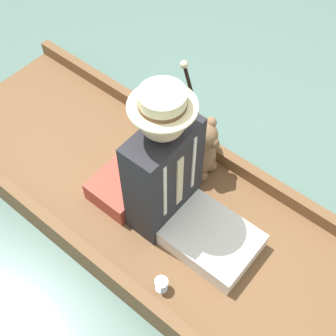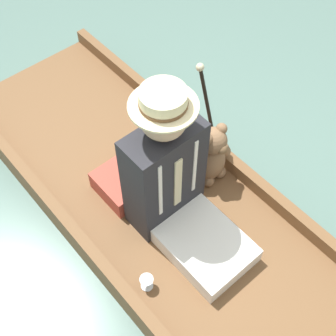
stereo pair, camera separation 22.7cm
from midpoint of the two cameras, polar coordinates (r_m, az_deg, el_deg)
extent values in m
plane|color=slate|center=(2.71, 4.46, -8.85)|extent=(16.00, 16.00, 0.00)
cube|color=brown|center=(2.65, 4.55, -8.19)|extent=(1.03, 3.39, 0.13)
cube|color=brown|center=(2.77, 11.98, -1.15)|extent=(0.06, 3.39, 0.09)
cube|color=brown|center=(2.41, -3.88, -13.60)|extent=(0.06, 3.39, 0.09)
cube|color=#B24738|center=(2.69, -1.89, -1.23)|extent=(0.41, 0.29, 0.13)
cube|color=white|center=(2.49, 7.24, -9.58)|extent=(0.36, 0.46, 0.11)
cube|color=#232328|center=(2.36, 2.27, -1.17)|extent=(0.40, 0.20, 0.67)
cube|color=beige|center=(2.28, 4.07, -2.08)|extent=(0.04, 0.01, 0.37)
cube|color=white|center=(2.30, 6.10, -0.10)|extent=(0.02, 0.01, 0.40)
cube|color=white|center=(2.21, 2.00, -3.14)|extent=(0.02, 0.01, 0.40)
sphere|color=tan|center=(2.02, 2.67, 6.03)|extent=(0.22, 0.22, 0.22)
cylinder|color=beige|center=(1.97, 2.74, 7.40)|extent=(0.31, 0.31, 0.01)
cylinder|color=beige|center=(1.94, 2.79, 8.26)|extent=(0.21, 0.21, 0.07)
cylinder|color=brown|center=(1.96, 2.76, 7.75)|extent=(0.21, 0.21, 0.02)
ellipsoid|color=#846042|center=(2.69, 7.65, 0.55)|extent=(0.18, 0.15, 0.26)
sphere|color=#846042|center=(2.54, 8.12, 3.15)|extent=(0.15, 0.15, 0.15)
sphere|color=brown|center=(2.52, 9.14, 2.12)|extent=(0.06, 0.06, 0.06)
sphere|color=#846042|center=(2.52, 9.12, 4.58)|extent=(0.06, 0.06, 0.06)
sphere|color=#846042|center=(2.47, 7.41, 3.37)|extent=(0.06, 0.06, 0.06)
cylinder|color=#846042|center=(2.70, 9.17, 2.19)|extent=(0.10, 0.07, 0.11)
cylinder|color=#846042|center=(2.61, 6.30, 0.07)|extent=(0.10, 0.07, 0.11)
sphere|color=#846042|center=(2.78, 8.66, -0.61)|extent=(0.07, 0.07, 0.07)
sphere|color=#846042|center=(2.73, 7.28, -1.67)|extent=(0.07, 0.07, 0.07)
cylinder|color=silver|center=(2.44, 0.16, -14.36)|extent=(0.06, 0.06, 0.01)
cylinder|color=silver|center=(2.41, 0.16, -14.12)|extent=(0.01, 0.01, 0.05)
cone|color=silver|center=(2.38, 0.17, -13.76)|extent=(0.07, 0.07, 0.03)
cylinder|color=black|center=(2.61, 7.76, 5.21)|extent=(0.02, 0.25, 0.67)
sphere|color=beige|center=(2.42, 6.67, 11.96)|extent=(0.04, 0.04, 0.04)
camera|label=1|loc=(0.11, -87.13, 3.92)|focal=50.00mm
camera|label=2|loc=(0.11, 92.87, -3.92)|focal=50.00mm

